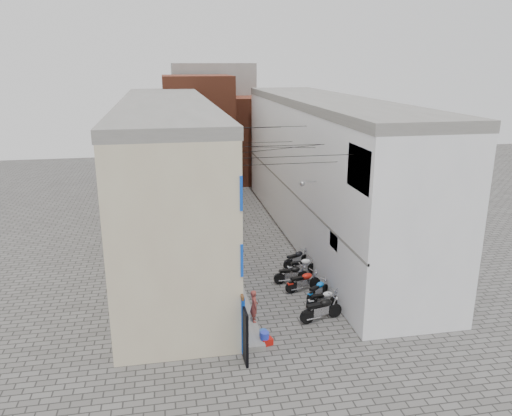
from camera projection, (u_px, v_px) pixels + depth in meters
ground at (304, 347)px, 20.27m from camera, size 90.00×90.00×0.00m
plinth at (218, 240)px, 32.13m from camera, size 0.90×26.00×0.25m
building_left at (169, 176)px, 30.32m from camera, size 5.10×27.00×9.00m
building_right at (325, 169)px, 32.13m from camera, size 5.94×26.00×9.00m
building_far_brick_left at (199, 133)px, 44.89m from camera, size 6.00×6.00×10.00m
building_far_brick_right at (249, 139)px, 47.95m from camera, size 5.00×6.00×8.00m
building_far_concrete at (214, 119)px, 50.76m from camera, size 8.00×5.00×11.00m
far_shopfront at (225, 180)px, 43.68m from camera, size 2.00×0.30×2.40m
overhead_wires at (267, 144)px, 25.46m from camera, size 5.80×13.02×1.32m
motorcycle_a at (321, 308)px, 22.23m from camera, size 2.19×1.12×1.21m
motorcycle_b at (324, 298)px, 23.38m from camera, size 1.75×0.68×0.99m
motorcycle_c at (318, 289)px, 24.34m from camera, size 1.66×1.45×0.98m
motorcycle_d at (303, 281)px, 25.10m from camera, size 2.05×1.04×1.13m
motorcycle_e at (291, 273)px, 26.02m from camera, size 1.91×0.67×1.09m
motorcycle_f at (302, 265)px, 27.11m from camera, size 1.85×0.71×1.05m
motorcycle_g at (296, 258)px, 28.13m from camera, size 1.87×1.29×1.04m
person_a at (254, 306)px, 21.63m from camera, size 0.36×0.54×1.46m
person_b at (228, 271)px, 25.15m from camera, size 0.65×0.79×1.51m
water_jug_near at (265, 338)px, 20.39m from camera, size 0.42×0.42×0.57m
water_jug_far at (263, 336)px, 20.65m from camera, size 0.35×0.35×0.51m
red_crate at (267, 341)px, 20.44m from camera, size 0.54×0.46×0.29m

